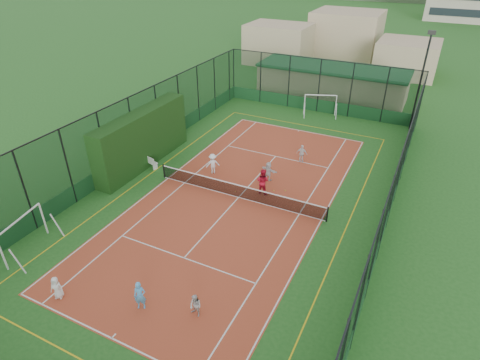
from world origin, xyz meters
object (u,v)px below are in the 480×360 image
Objects in this scene: clubhouse at (332,81)px; futsal_goal_far at (320,105)px; child_far_left at (213,164)px; child_near_right at (196,306)px; floodlight_ne at (420,83)px; white_bench at (148,160)px; coach at (263,181)px; futsal_goal_near at (24,235)px; child_far_right at (302,154)px; child_near_left at (57,288)px; child_near_mid at (140,296)px; child_far_back at (268,171)px.

clubhouse reaches higher than futsal_goal_far.
futsal_goal_far is at bearing -147.88° from child_far_left.
futsal_goal_far is at bearing 107.27° from child_near_right.
floodlight_ne reaches higher than futsal_goal_far.
child_near_right is (-6.08, -25.88, -3.53)m from floodlight_ne.
white_bench is 8.95m from coach.
child_far_left is (4.75, 11.60, -0.26)m from futsal_goal_near.
coach reaches higher than white_bench.
child_far_right is (2.04, -15.57, -0.88)m from clubhouse.
futsal_goal_far is (8.30, 25.73, -0.04)m from futsal_goal_near.
white_bench is 14.47m from child_near_right.
child_near_left is 0.87× the size of child_far_right.
child_far_left is at bearing -98.70° from clubhouse.
child_near_mid is 12.93m from child_far_back.
floodlight_ne is at bearing -126.19° from child_far_right.
child_near_right is at bearing 100.37° from coach.
child_far_right is 1.01× the size of child_far_back.
futsal_goal_near is 7.91m from child_near_mid.
clubhouse is 8.73× the size of coach.
child_near_right is 0.78× the size of child_far_left.
clubhouse is at bearing -24.79° from futsal_goal_near.
clubhouse is 31.40m from child_near_right.
floodlight_ne reaches higher than child_far_left.
coach is (-7.46, -15.40, -3.24)m from floodlight_ne.
floodlight_ne is 16.11m from child_far_back.
child_near_left reaches higher than white_bench.
futsal_goal_near reaches higher than child_near_left.
futsal_goal_far is 14.57m from child_far_left.
white_bench is 1.00× the size of coach.
child_far_back is at bearing 67.73° from child_far_right.
child_near_right is at bearing 88.38° from child_far_right.
child_near_left is 0.68× the size of coach.
clubhouse is 10.21× the size of child_far_left.
coach is (4.19, -0.86, 0.13)m from child_far_left.
futsal_goal_near is at bearing -75.49° from white_bench.
clubhouse is 12.77× the size of child_near_left.
clubhouse is 5.86m from futsal_goal_far.
child_far_left is at bearing -33.16° from futsal_goal_near.
clubhouse is at bearing -85.89° from child_far_right.
floodlight_ne is 6.93× the size of child_near_left.
futsal_goal_near is (-16.40, -26.13, -3.11)m from floodlight_ne.
child_near_mid is 11.25m from coach.
child_near_right is (10.32, 0.25, -0.42)m from futsal_goal_near.
child_far_left is (-3.55, -14.13, -0.21)m from futsal_goal_far.
clubhouse is 13.09× the size of child_near_right.
child_far_left reaches higher than child_far_back.
white_bench is 12.74m from child_near_left.
child_near_left is (4.07, -1.67, -0.40)m from futsal_goal_near.
child_far_right is (1.54, -9.76, -0.27)m from futsal_goal_far.
child_near_right is at bearing -7.42° from child_near_left.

